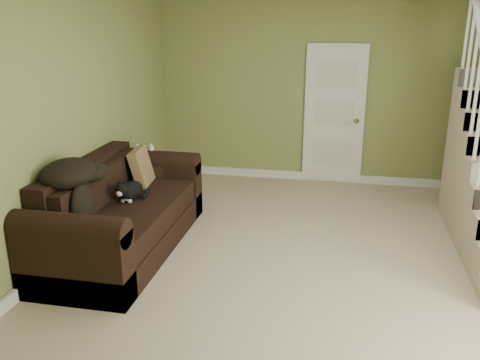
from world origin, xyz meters
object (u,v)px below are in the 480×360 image
at_px(side_table, 148,186).
at_px(banana, 115,226).
at_px(sofa, 119,217).
at_px(cat, 130,191).

bearing_deg(side_table, banana, -78.02).
height_order(sofa, banana, sofa).
bearing_deg(banana, side_table, 68.93).
relative_size(sofa, side_table, 2.70).
bearing_deg(cat, sofa, -118.71).
relative_size(side_table, banana, 4.77).
relative_size(sofa, banana, 12.88).
relative_size(cat, banana, 2.92).
distance_m(cat, banana, 0.77).
height_order(sofa, cat, sofa).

